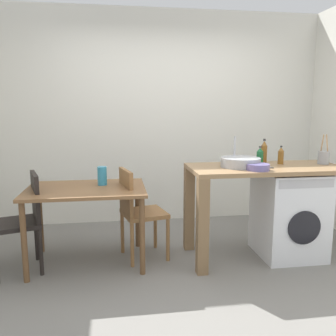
{
  "coord_description": "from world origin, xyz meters",
  "views": [
    {
      "loc": [
        -0.56,
        -2.84,
        1.47
      ],
      "look_at": [
        -0.07,
        0.45,
        0.91
      ],
      "focal_mm": 37.68,
      "sensor_mm": 36.0,
      "label": 1
    }
  ],
  "objects_px": {
    "washing_machine": "(289,214)",
    "bottle_squat_brown": "(264,152)",
    "bottle_tall_green": "(260,156)",
    "dining_table": "(86,198)",
    "chair_opposite": "(137,209)",
    "mixing_bowl": "(258,167)",
    "vase": "(102,176)",
    "bottle_clear_small": "(281,156)",
    "utensil_crock": "(324,157)",
    "chair_person_seat": "(24,217)"
  },
  "relations": [
    {
      "from": "bottle_clear_small",
      "to": "utensil_crock",
      "type": "height_order",
      "value": "utensil_crock"
    },
    {
      "from": "chair_person_seat",
      "to": "bottle_squat_brown",
      "type": "height_order",
      "value": "bottle_squat_brown"
    },
    {
      "from": "chair_opposite",
      "to": "bottle_tall_green",
      "type": "distance_m",
      "value": 1.33
    },
    {
      "from": "chair_person_seat",
      "to": "bottle_squat_brown",
      "type": "xyz_separation_m",
      "value": [
        2.35,
        0.19,
        0.52
      ]
    },
    {
      "from": "bottle_tall_green",
      "to": "mixing_bowl",
      "type": "bearing_deg",
      "value": -115.66
    },
    {
      "from": "washing_machine",
      "to": "utensil_crock",
      "type": "distance_m",
      "value": 0.67
    },
    {
      "from": "dining_table",
      "to": "chair_opposite",
      "type": "bearing_deg",
      "value": 3.91
    },
    {
      "from": "dining_table",
      "to": "bottle_tall_green",
      "type": "bearing_deg",
      "value": -0.13
    },
    {
      "from": "bottle_clear_small",
      "to": "chair_opposite",
      "type": "bearing_deg",
      "value": 178.79
    },
    {
      "from": "bottle_tall_green",
      "to": "chair_person_seat",
      "type": "bearing_deg",
      "value": -178.13
    },
    {
      "from": "bottle_squat_brown",
      "to": "vase",
      "type": "bearing_deg",
      "value": -179.43
    },
    {
      "from": "mixing_bowl",
      "to": "vase",
      "type": "bearing_deg",
      "value": 163.89
    },
    {
      "from": "mixing_bowl",
      "to": "dining_table",
      "type": "bearing_deg",
      "value": 168.85
    },
    {
      "from": "chair_opposite",
      "to": "bottle_squat_brown",
      "type": "relative_size",
      "value": 3.65
    },
    {
      "from": "utensil_crock",
      "to": "vase",
      "type": "relative_size",
      "value": 1.66
    },
    {
      "from": "washing_machine",
      "to": "bottle_tall_green",
      "type": "xyz_separation_m",
      "value": [
        -0.29,
        0.11,
        0.57
      ]
    },
    {
      "from": "bottle_squat_brown",
      "to": "utensil_crock",
      "type": "relative_size",
      "value": 0.82
    },
    {
      "from": "chair_opposite",
      "to": "bottle_squat_brown",
      "type": "height_order",
      "value": "bottle_squat_brown"
    },
    {
      "from": "bottle_squat_brown",
      "to": "utensil_crock",
      "type": "distance_m",
      "value": 0.59
    },
    {
      "from": "chair_opposite",
      "to": "vase",
      "type": "bearing_deg",
      "value": -115.09
    },
    {
      "from": "dining_table",
      "to": "washing_machine",
      "type": "relative_size",
      "value": 1.28
    },
    {
      "from": "washing_machine",
      "to": "bottle_clear_small",
      "type": "xyz_separation_m",
      "value": [
        -0.06,
        0.11,
        0.57
      ]
    },
    {
      "from": "washing_machine",
      "to": "vase",
      "type": "bearing_deg",
      "value": 173.5
    },
    {
      "from": "dining_table",
      "to": "mixing_bowl",
      "type": "bearing_deg",
      "value": -11.15
    },
    {
      "from": "bottle_tall_green",
      "to": "bottle_squat_brown",
      "type": "bearing_deg",
      "value": 52.02
    },
    {
      "from": "chair_opposite",
      "to": "utensil_crock",
      "type": "relative_size",
      "value": 3.0
    },
    {
      "from": "chair_opposite",
      "to": "vase",
      "type": "xyz_separation_m",
      "value": [
        -0.33,
        0.07,
        0.32
      ]
    },
    {
      "from": "bottle_squat_brown",
      "to": "chair_opposite",
      "type": "bearing_deg",
      "value": -176.37
    },
    {
      "from": "washing_machine",
      "to": "bottle_squat_brown",
      "type": "height_order",
      "value": "bottle_squat_brown"
    },
    {
      "from": "chair_person_seat",
      "to": "chair_opposite",
      "type": "xyz_separation_m",
      "value": [
        1.03,
        0.11,
        0.0
      ]
    },
    {
      "from": "chair_person_seat",
      "to": "chair_opposite",
      "type": "bearing_deg",
      "value": -101.59
    },
    {
      "from": "chair_opposite",
      "to": "mixing_bowl",
      "type": "distance_m",
      "value": 1.22
    },
    {
      "from": "chair_person_seat",
      "to": "bottle_clear_small",
      "type": "height_order",
      "value": "bottle_clear_small"
    },
    {
      "from": "chair_person_seat",
      "to": "utensil_crock",
      "type": "bearing_deg",
      "value": -107.32
    },
    {
      "from": "bottle_tall_green",
      "to": "utensil_crock",
      "type": "height_order",
      "value": "utensil_crock"
    },
    {
      "from": "chair_opposite",
      "to": "bottle_clear_small",
      "type": "relative_size",
      "value": 4.86
    },
    {
      "from": "vase",
      "to": "chair_opposite",
      "type": "bearing_deg",
      "value": -11.62
    },
    {
      "from": "dining_table",
      "to": "vase",
      "type": "distance_m",
      "value": 0.26
    },
    {
      "from": "utensil_crock",
      "to": "bottle_clear_small",
      "type": "bearing_deg",
      "value": 172.1
    },
    {
      "from": "utensil_crock",
      "to": "vase",
      "type": "bearing_deg",
      "value": 175.92
    },
    {
      "from": "chair_opposite",
      "to": "bottle_tall_green",
      "type": "height_order",
      "value": "bottle_tall_green"
    },
    {
      "from": "washing_machine",
      "to": "vase",
      "type": "xyz_separation_m",
      "value": [
        -1.84,
        0.21,
        0.4
      ]
    },
    {
      "from": "bottle_clear_small",
      "to": "washing_machine",
      "type": "bearing_deg",
      "value": -60.95
    },
    {
      "from": "bottle_squat_brown",
      "to": "chair_person_seat",
      "type": "bearing_deg",
      "value": -175.28
    },
    {
      "from": "utensil_crock",
      "to": "chair_opposite",
      "type": "bearing_deg",
      "value": 177.26
    },
    {
      "from": "dining_table",
      "to": "bottle_clear_small",
      "type": "height_order",
      "value": "bottle_clear_small"
    },
    {
      "from": "mixing_bowl",
      "to": "bottle_squat_brown",
      "type": "bearing_deg",
      "value": 60.51
    },
    {
      "from": "chair_opposite",
      "to": "chair_person_seat",
      "type": "bearing_deg",
      "value": -97.36
    },
    {
      "from": "bottle_squat_brown",
      "to": "mixing_bowl",
      "type": "distance_m",
      "value": 0.49
    },
    {
      "from": "washing_machine",
      "to": "bottle_squat_brown",
      "type": "bearing_deg",
      "value": 130.35
    }
  ]
}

